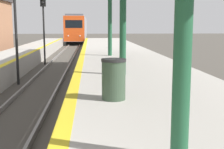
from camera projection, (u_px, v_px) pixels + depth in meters
train at (77, 29)px, 52.75m from camera, size 2.82×23.88×4.23m
signal_mid at (15, 10)px, 13.90m from camera, size 0.36×0.31×4.87m
signal_far at (43, 15)px, 21.23m from camera, size 0.36×0.31×4.87m
trash_bin at (114, 79)px, 7.17m from camera, size 0.57×0.57×0.95m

